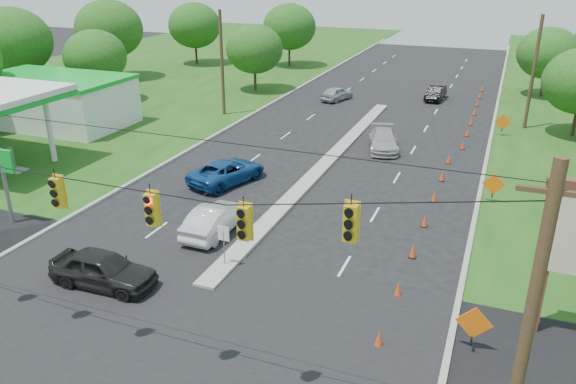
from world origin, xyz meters
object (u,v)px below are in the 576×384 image
at_px(gas_station, 41,99).
at_px(white_sedan, 215,219).
at_px(black_sedan, 103,269).
at_px(blue_pickup, 227,171).

xyz_separation_m(gas_station, white_sedan, (21.61, -11.34, -1.82)).
height_order(black_sedan, white_sedan, black_sedan).
xyz_separation_m(gas_station, blue_pickup, (18.98, -4.89, -1.85)).
distance_m(black_sedan, white_sedan, 6.46).
distance_m(white_sedan, blue_pickup, 6.97).
relative_size(white_sedan, blue_pickup, 0.87).
bearing_deg(white_sedan, blue_pickup, -67.12).
distance_m(black_sedan, blue_pickup, 12.61).
relative_size(black_sedan, white_sedan, 1.02).
height_order(white_sedan, blue_pickup, white_sedan).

